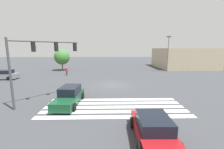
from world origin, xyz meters
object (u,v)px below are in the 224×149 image
at_px(street_light_pole_a, 168,51).
at_px(car_2, 69,96).
at_px(traffic_signal_mast, 39,56).
at_px(tree_corner_a, 62,57).
at_px(car_4, 4,75).
at_px(pedestrian, 67,71).
at_px(car_1, 153,129).

bearing_deg(street_light_pole_a, car_2, -131.37).
relative_size(traffic_signal_mast, tree_corner_a, 1.23).
bearing_deg(tree_corner_a, car_2, -71.75).
distance_m(traffic_signal_mast, car_4, 15.97).
distance_m(car_4, tree_corner_a, 12.02).
distance_m(traffic_signal_mast, car_2, 4.50).
xyz_separation_m(car_2, pedestrian, (-4.32, 14.91, 0.12)).
bearing_deg(street_light_pole_a, tree_corner_a, 173.00).
bearing_deg(street_light_pole_a, traffic_signal_mast, -136.20).
distance_m(car_1, car_2, 8.25).
relative_size(car_1, tree_corner_a, 0.90).
height_order(car_1, pedestrian, pedestrian).
bearing_deg(traffic_signal_mast, street_light_pole_a, -1.20).
relative_size(traffic_signal_mast, street_light_pole_a, 0.78).
bearing_deg(car_4, traffic_signal_mast, 132.36).
height_order(pedestrian, tree_corner_a, tree_corner_a).
bearing_deg(car_1, traffic_signal_mast, 56.09).
xyz_separation_m(traffic_signal_mast, street_light_pole_a, (18.73, 17.96, 0.16)).
bearing_deg(car_1, tree_corner_a, 26.85).
distance_m(car_4, street_light_pole_a, 30.73).
height_order(car_2, pedestrian, car_2).
relative_size(traffic_signal_mast, pedestrian, 3.81).
bearing_deg(car_1, pedestrian, 27.65).
distance_m(pedestrian, tree_corner_a, 7.12).
height_order(traffic_signal_mast, pedestrian, traffic_signal_mast).
height_order(traffic_signal_mast, street_light_pole_a, street_light_pole_a).
height_order(car_4, tree_corner_a, tree_corner_a).
xyz_separation_m(pedestrian, street_light_pole_a, (20.44, 3.39, 3.68)).
xyz_separation_m(car_2, tree_corner_a, (-6.97, 21.14, 2.34)).
bearing_deg(car_4, pedestrian, -161.53).
bearing_deg(tree_corner_a, car_1, -64.20).
relative_size(pedestrian, tree_corner_a, 0.32).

